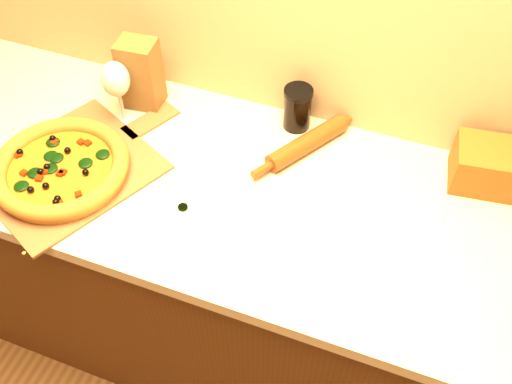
# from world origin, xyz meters

# --- Properties ---
(cabinet) EXTENTS (2.80, 0.65, 0.86)m
(cabinet) POSITION_xyz_m (0.00, 1.43, 0.43)
(cabinet) COLOR #4D2E10
(cabinet) RESTS_ON ground
(countertop) EXTENTS (2.84, 0.68, 0.04)m
(countertop) POSITION_xyz_m (0.00, 1.43, 0.88)
(countertop) COLOR beige
(countertop) RESTS_ON cabinet
(pizza_peel) EXTENTS (0.53, 0.61, 0.01)m
(pizza_peel) POSITION_xyz_m (-0.49, 1.33, 0.90)
(pizza_peel) COLOR brown
(pizza_peel) RESTS_ON countertop
(pizza) EXTENTS (0.36, 0.36, 0.05)m
(pizza) POSITION_xyz_m (-0.50, 1.30, 0.93)
(pizza) COLOR #B8722E
(pizza) RESTS_ON pizza_peel
(bottle_cap) EXTENTS (0.03, 0.03, 0.01)m
(bottle_cap) POSITION_xyz_m (-0.16, 1.31, 0.90)
(bottle_cap) COLOR black
(bottle_cap) RESTS_ON countertop
(rolling_pin) EXTENTS (0.21, 0.34, 0.05)m
(rolling_pin) POSITION_xyz_m (0.08, 1.62, 0.93)
(rolling_pin) COLOR #592E0F
(rolling_pin) RESTS_ON countertop
(wine_glass) EXTENTS (0.08, 0.08, 0.20)m
(wine_glass) POSITION_xyz_m (-0.46, 1.55, 1.04)
(wine_glass) COLOR silver
(wine_glass) RESTS_ON countertop
(paper_bag) EXTENTS (0.11, 0.09, 0.21)m
(paper_bag) POSITION_xyz_m (-0.43, 1.64, 1.01)
(paper_bag) COLOR brown
(paper_bag) RESTS_ON countertop
(dark_jar) EXTENTS (0.08, 0.08, 0.13)m
(dark_jar) POSITION_xyz_m (0.02, 1.70, 0.97)
(dark_jar) COLOR black
(dark_jar) RESTS_ON countertop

